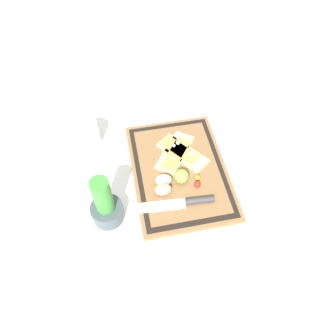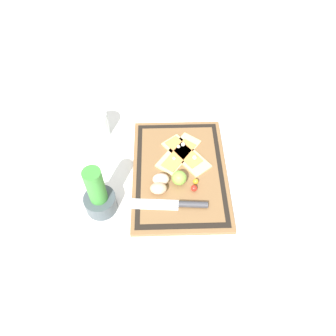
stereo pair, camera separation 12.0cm
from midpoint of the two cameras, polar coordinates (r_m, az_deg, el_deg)
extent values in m
plane|color=white|center=(1.23, -0.79, -0.92)|extent=(6.00, 6.00, 0.00)
cube|color=brown|center=(1.22, -0.79, -0.68)|extent=(0.50, 0.35, 0.02)
cube|color=black|center=(1.22, -0.80, -0.41)|extent=(0.47, 0.32, 0.00)
cube|color=brown|center=(1.22, -0.80, -0.37)|extent=(0.43, 0.29, 0.00)
cube|color=#DBBC7F|center=(1.26, -0.14, 2.48)|extent=(0.21, 0.19, 0.01)
cube|color=#E08E47|center=(1.26, -0.67, 3.00)|extent=(0.16, 0.14, 0.00)
sphere|color=silver|center=(1.24, 1.42, 2.24)|extent=(0.02, 0.02, 0.02)
sphere|color=silver|center=(1.27, -1.55, 3.77)|extent=(0.01, 0.01, 0.01)
cube|color=#DBBC7F|center=(1.26, -1.25, 2.62)|extent=(0.21, 0.19, 0.01)
cube|color=#E08E47|center=(1.25, -1.56, 2.29)|extent=(0.16, 0.14, 0.00)
sphere|color=silver|center=(1.27, -0.95, 4.24)|extent=(0.02, 0.02, 0.02)
sphere|color=silver|center=(1.23, -2.09, 1.63)|extent=(0.01, 0.01, 0.01)
cube|color=silver|center=(1.13, -4.16, -6.82)|extent=(0.05, 0.17, 0.00)
cylinder|color=#38383D|center=(1.13, 2.56, -5.85)|extent=(0.03, 0.10, 0.02)
ellipsoid|color=tan|center=(1.14, -3.89, -3.94)|extent=(0.04, 0.06, 0.04)
ellipsoid|color=beige|center=(1.16, -3.75, -2.31)|extent=(0.04, 0.06, 0.04)
sphere|color=#7FB742|center=(1.16, -0.60, -1.64)|extent=(0.05, 0.05, 0.05)
sphere|color=red|center=(1.16, 2.22, -3.06)|extent=(0.02, 0.02, 0.02)
sphere|color=orange|center=(1.18, 2.30, -1.85)|extent=(0.02, 0.02, 0.02)
cylinder|color=#3D474C|center=(1.14, -13.51, -7.69)|extent=(0.11, 0.11, 0.06)
cylinder|color=#388433|center=(1.06, -14.41, -5.37)|extent=(0.06, 0.06, 0.18)
cylinder|color=silver|center=(1.34, -16.19, 5.48)|extent=(0.09, 0.09, 0.10)
cylinder|color=#D16023|center=(1.36, -15.91, 4.64)|extent=(0.08, 0.08, 0.03)
cylinder|color=silver|center=(1.30, -16.72, 7.05)|extent=(0.08, 0.08, 0.01)
camera|label=1|loc=(0.06, -92.87, -3.86)|focal=35.00mm
camera|label=2|loc=(0.06, 87.13, 3.86)|focal=35.00mm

